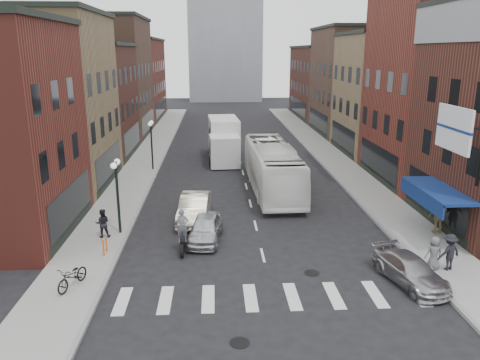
# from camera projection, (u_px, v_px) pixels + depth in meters

# --- Properties ---
(ground) EXTENTS (160.00, 160.00, 0.00)m
(ground) POSITION_uv_depth(u_px,v_px,m) (265.00, 264.00, 21.73)
(ground) COLOR black
(ground) RESTS_ON ground
(sidewalk_left) EXTENTS (3.00, 74.00, 0.15)m
(sidewalk_left) POSITION_uv_depth(u_px,v_px,m) (146.00, 159.00, 42.44)
(sidewalk_left) COLOR gray
(sidewalk_left) RESTS_ON ground
(sidewalk_right) EXTENTS (3.00, 74.00, 0.15)m
(sidewalk_right) POSITION_uv_depth(u_px,v_px,m) (331.00, 157.00, 43.33)
(sidewalk_right) COLOR gray
(sidewalk_right) RESTS_ON ground
(curb_left) EXTENTS (0.20, 74.00, 0.16)m
(curb_left) POSITION_uv_depth(u_px,v_px,m) (163.00, 160.00, 42.54)
(curb_left) COLOR gray
(curb_left) RESTS_ON ground
(curb_right) EXTENTS (0.20, 74.00, 0.16)m
(curb_right) POSITION_uv_depth(u_px,v_px,m) (315.00, 158.00, 43.27)
(curb_right) COLOR gray
(curb_right) RESTS_ON ground
(crosswalk_stripes) EXTENTS (12.00, 2.20, 0.01)m
(crosswalk_stripes) POSITION_uv_depth(u_px,v_px,m) (273.00, 297.00, 18.85)
(crosswalk_stripes) COLOR silver
(crosswalk_stripes) RESTS_ON ground
(bldg_left_mid_a) EXTENTS (10.30, 10.20, 12.30)m
(bldg_left_mid_a) POSITION_uv_depth(u_px,v_px,m) (33.00, 101.00, 32.78)
(bldg_left_mid_a) COLOR #8F754F
(bldg_left_mid_a) RESTS_ON ground
(bldg_left_mid_b) EXTENTS (10.30, 10.20, 10.30)m
(bldg_left_mid_b) POSITION_uv_depth(u_px,v_px,m) (75.00, 101.00, 42.67)
(bldg_left_mid_b) COLOR #4E251C
(bldg_left_mid_b) RESTS_ON ground
(bldg_left_far_a) EXTENTS (10.30, 12.20, 13.30)m
(bldg_left_far_a) POSITION_uv_depth(u_px,v_px,m) (101.00, 78.00, 52.86)
(bldg_left_far_a) COLOR brown
(bldg_left_far_a) RESTS_ON ground
(bldg_left_far_b) EXTENTS (10.30, 16.20, 11.30)m
(bldg_left_far_b) POSITION_uv_depth(u_px,v_px,m) (125.00, 79.00, 66.60)
(bldg_left_far_b) COLOR maroon
(bldg_left_far_b) RESTS_ON ground
(bldg_right_mid_a) EXTENTS (10.30, 10.20, 14.30)m
(bldg_right_mid_a) POSITION_uv_depth(u_px,v_px,m) (451.00, 85.00, 34.08)
(bldg_right_mid_a) COLOR maroon
(bldg_right_mid_a) RESTS_ON ground
(bldg_right_mid_b) EXTENTS (10.30, 10.20, 11.30)m
(bldg_right_mid_b) POSITION_uv_depth(u_px,v_px,m) (397.00, 94.00, 44.10)
(bldg_right_mid_b) COLOR #8F754F
(bldg_right_mid_b) RESTS_ON ground
(bldg_right_far_a) EXTENTS (10.30, 12.20, 12.30)m
(bldg_right_far_a) POSITION_uv_depth(u_px,v_px,m) (362.00, 81.00, 54.56)
(bldg_right_far_a) COLOR brown
(bldg_right_far_a) RESTS_ON ground
(bldg_right_far_b) EXTENTS (10.30, 16.20, 10.30)m
(bldg_right_far_b) POSITION_uv_depth(u_px,v_px,m) (332.00, 82.00, 68.30)
(bldg_right_far_b) COLOR #4E251C
(bldg_right_far_b) RESTS_ON ground
(awning_blue) EXTENTS (1.80, 5.00, 0.78)m
(awning_blue) POSITION_uv_depth(u_px,v_px,m) (434.00, 192.00, 23.90)
(awning_blue) COLOR navy
(awning_blue) RESTS_ON ground
(billboard_sign) EXTENTS (1.52, 3.00, 3.70)m
(billboard_sign) POSITION_uv_depth(u_px,v_px,m) (455.00, 130.00, 21.03)
(billboard_sign) COLOR black
(billboard_sign) RESTS_ON ground
(streetlamp_near) EXTENTS (0.32, 1.22, 4.11)m
(streetlamp_near) POSITION_uv_depth(u_px,v_px,m) (117.00, 183.00, 24.42)
(streetlamp_near) COLOR black
(streetlamp_near) RESTS_ON ground
(streetlamp_far) EXTENTS (0.32, 1.22, 4.11)m
(streetlamp_far) POSITION_uv_depth(u_px,v_px,m) (151.00, 136.00, 37.89)
(streetlamp_far) COLOR black
(streetlamp_far) RESTS_ON ground
(bike_rack) EXTENTS (0.08, 0.68, 0.80)m
(bike_rack) POSITION_uv_depth(u_px,v_px,m) (105.00, 246.00, 22.44)
(bike_rack) COLOR #D8590C
(bike_rack) RESTS_ON sidewalk_left
(box_truck) EXTENTS (2.89, 8.50, 3.64)m
(box_truck) POSITION_uv_depth(u_px,v_px,m) (224.00, 140.00, 42.19)
(box_truck) COLOR white
(box_truck) RESTS_ON ground
(motorcycle_rider) EXTENTS (0.62, 2.14, 2.18)m
(motorcycle_rider) POSITION_uv_depth(u_px,v_px,m) (183.00, 232.00, 22.85)
(motorcycle_rider) COLOR black
(motorcycle_rider) RESTS_ON ground
(transit_bus) EXTENTS (3.12, 12.08, 3.35)m
(transit_bus) POSITION_uv_depth(u_px,v_px,m) (272.00, 167.00, 32.88)
(transit_bus) COLOR white
(transit_bus) RESTS_ON ground
(sedan_left_near) EXTENTS (2.01, 4.06, 1.33)m
(sedan_left_near) POSITION_uv_depth(u_px,v_px,m) (205.00, 229.00, 24.30)
(sedan_left_near) COLOR silver
(sedan_left_near) RESTS_ON ground
(sedan_left_far) EXTENTS (1.96, 4.75, 1.53)m
(sedan_left_far) POSITION_uv_depth(u_px,v_px,m) (195.00, 208.00, 27.20)
(sedan_left_far) COLOR beige
(sedan_left_far) RESTS_ON ground
(curb_car) EXTENTS (2.58, 4.31, 1.17)m
(curb_car) POSITION_uv_depth(u_px,v_px,m) (410.00, 270.00, 19.83)
(curb_car) COLOR #A6A5A9
(curb_car) RESTS_ON ground
(parked_bicycle) EXTENTS (1.25, 1.95, 0.97)m
(parked_bicycle) POSITION_uv_depth(u_px,v_px,m) (72.00, 276.00, 19.20)
(parked_bicycle) COLOR black
(parked_bicycle) RESTS_ON sidewalk_left
(ped_left_solo) EXTENTS (0.80, 0.54, 1.53)m
(ped_left_solo) POSITION_uv_depth(u_px,v_px,m) (102.00, 223.00, 24.35)
(ped_left_solo) COLOR black
(ped_left_solo) RESTS_ON sidewalk_left
(ped_right_a) EXTENTS (1.19, 0.82, 1.67)m
(ped_right_a) POSITION_uv_depth(u_px,v_px,m) (449.00, 252.00, 20.69)
(ped_right_a) COLOR black
(ped_right_a) RESTS_ON sidewalk_right
(ped_right_b) EXTENTS (1.15, 0.61, 1.93)m
(ped_right_b) POSITION_uv_depth(u_px,v_px,m) (439.00, 216.00, 24.81)
(ped_right_b) COLOR olive
(ped_right_b) RESTS_ON sidewalk_right
(ped_right_c) EXTENTS (0.79, 0.54, 1.54)m
(ped_right_c) POSITION_uv_depth(u_px,v_px,m) (434.00, 253.00, 20.73)
(ped_right_c) COLOR #585B60
(ped_right_c) RESTS_ON sidewalk_right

